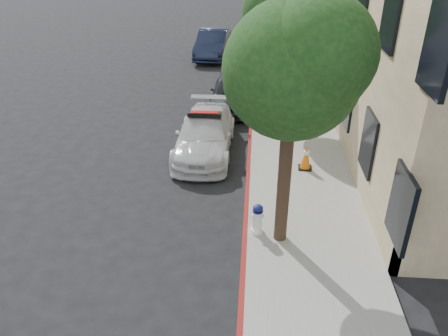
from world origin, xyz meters
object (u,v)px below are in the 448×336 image
at_px(police_car, 205,134).
at_px(parked_car_far, 213,44).
at_px(traffic_cone, 306,157).
at_px(parked_car_mid, 232,91).
at_px(fire_hydrant, 258,219).

xyz_separation_m(police_car, parked_car_far, (-0.94, 12.53, 0.12)).
height_order(parked_car_far, traffic_cone, parked_car_far).
relative_size(parked_car_far, traffic_cone, 6.02).
bearing_deg(police_car, parked_car_mid, 82.03).
bearing_deg(parked_car_mid, fire_hydrant, -81.49).
height_order(parked_car_mid, traffic_cone, parked_car_mid).
relative_size(parked_car_mid, fire_hydrant, 5.26).
height_order(police_car, parked_car_far, parked_car_far).
bearing_deg(police_car, parked_car_far, 94.73).
bearing_deg(fire_hydrant, parked_car_mid, 92.77).
bearing_deg(fire_hydrant, police_car, 106.79).
distance_m(police_car, parked_car_far, 12.56).
height_order(parked_car_far, fire_hydrant, parked_car_far).
bearing_deg(traffic_cone, police_car, 159.57).
distance_m(fire_hydrant, traffic_cone, 3.67).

